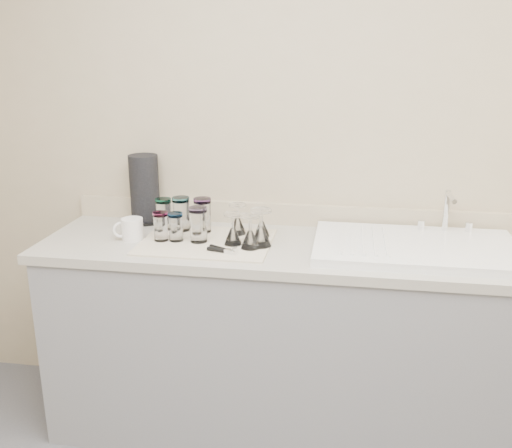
% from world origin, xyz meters
% --- Properties ---
extents(room_envelope, '(3.54, 3.50, 2.52)m').
position_xyz_m(room_envelope, '(0.00, 0.00, 1.56)').
color(room_envelope, '#4F4F54').
rests_on(room_envelope, ground).
extents(counter_unit, '(2.06, 0.62, 0.90)m').
position_xyz_m(counter_unit, '(0.00, 1.20, 0.45)').
color(counter_unit, slate).
rests_on(counter_unit, ground).
extents(sink_unit, '(0.82, 0.50, 0.22)m').
position_xyz_m(sink_unit, '(0.55, 1.20, 0.92)').
color(sink_unit, white).
rests_on(sink_unit, counter_unit).
extents(dish_towel, '(0.55, 0.42, 0.01)m').
position_xyz_m(dish_towel, '(-0.32, 1.17, 0.90)').
color(dish_towel, silver).
rests_on(dish_towel, counter_unit).
extents(tumbler_teal, '(0.07, 0.07, 0.14)m').
position_xyz_m(tumbler_teal, '(-0.55, 1.30, 0.98)').
color(tumbler_teal, white).
rests_on(tumbler_teal, dish_towel).
extents(tumbler_cyan, '(0.08, 0.08, 0.15)m').
position_xyz_m(tumbler_cyan, '(-0.47, 1.30, 0.99)').
color(tumbler_cyan, white).
rests_on(tumbler_cyan, dish_towel).
extents(tumbler_purple, '(0.08, 0.08, 0.15)m').
position_xyz_m(tumbler_purple, '(-0.37, 1.29, 0.99)').
color(tumbler_purple, white).
rests_on(tumbler_purple, dish_towel).
extents(tumbler_magenta, '(0.06, 0.06, 0.13)m').
position_xyz_m(tumbler_magenta, '(-0.51, 1.14, 0.97)').
color(tumbler_magenta, white).
rests_on(tumbler_magenta, dish_towel).
extents(tumbler_blue, '(0.06, 0.06, 0.12)m').
position_xyz_m(tumbler_blue, '(-0.45, 1.15, 0.97)').
color(tumbler_blue, white).
rests_on(tumbler_blue, dish_towel).
extents(tumbler_lavender, '(0.08, 0.08, 0.15)m').
position_xyz_m(tumbler_lavender, '(-0.35, 1.16, 0.98)').
color(tumbler_lavender, white).
rests_on(tumbler_lavender, dish_towel).
extents(goblet_back_left, '(0.08, 0.08, 0.14)m').
position_xyz_m(goblet_back_left, '(-0.21, 1.29, 0.95)').
color(goblet_back_left, white).
rests_on(goblet_back_left, dish_towel).
extents(goblet_back_right, '(0.07, 0.07, 0.13)m').
position_xyz_m(goblet_back_right, '(-0.10, 1.27, 0.95)').
color(goblet_back_right, white).
rests_on(goblet_back_right, dish_towel).
extents(goblet_front_left, '(0.07, 0.07, 0.13)m').
position_xyz_m(goblet_front_left, '(-0.20, 1.15, 0.95)').
color(goblet_front_left, white).
rests_on(goblet_front_left, dish_towel).
extents(goblet_front_right, '(0.09, 0.09, 0.16)m').
position_xyz_m(goblet_front_right, '(-0.08, 1.15, 0.96)').
color(goblet_front_right, white).
rests_on(goblet_front_right, dish_towel).
extents(goblet_extra, '(0.08, 0.08, 0.14)m').
position_xyz_m(goblet_extra, '(-0.12, 1.11, 0.96)').
color(goblet_extra, white).
rests_on(goblet_extra, dish_towel).
extents(can_opener, '(0.13, 0.08, 0.02)m').
position_xyz_m(can_opener, '(-0.22, 1.04, 0.92)').
color(can_opener, silver).
rests_on(can_opener, dish_towel).
extents(white_mug, '(0.14, 0.12, 0.10)m').
position_xyz_m(white_mug, '(-0.65, 1.15, 0.95)').
color(white_mug, white).
rests_on(white_mug, counter_unit).
extents(paper_towel_roll, '(0.17, 0.17, 0.32)m').
position_xyz_m(paper_towel_roll, '(-0.68, 1.43, 1.06)').
color(paper_towel_roll, black).
rests_on(paper_towel_roll, counter_unit).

